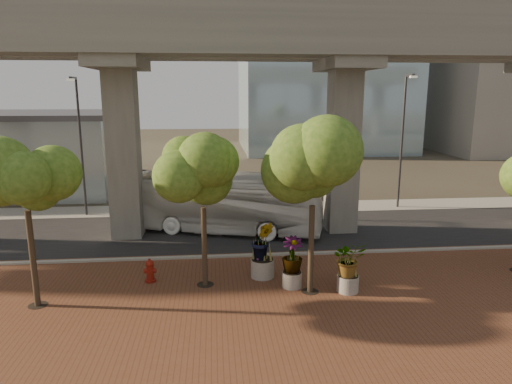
{
  "coord_description": "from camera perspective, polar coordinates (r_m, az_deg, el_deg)",
  "views": [
    {
      "loc": [
        -1.22,
        -22.86,
        7.8
      ],
      "look_at": [
        0.98,
        0.5,
        2.7
      ],
      "focal_mm": 32.0,
      "sensor_mm": 36.0,
      "label": 1
    }
  ],
  "objects": [
    {
      "name": "transit_viaduct",
      "position": [
        24.9,
        -2.61,
        11.07
      ],
      "size": [
        72.0,
        5.6,
        12.4
      ],
      "color": "gray",
      "rests_on": "ground"
    },
    {
      "name": "asphalt_road",
      "position": [
        26.08,
        -2.45,
        -5.1
      ],
      "size": [
        90.0,
        8.0,
        0.04
      ],
      "primitive_type": "cube",
      "color": "black",
      "rests_on": "ground"
    },
    {
      "name": "fire_hydrant",
      "position": [
        19.82,
        -13.11,
        -9.55
      ],
      "size": [
        0.5,
        0.45,
        1.0
      ],
      "color": "maroon",
      "rests_on": "ground"
    },
    {
      "name": "curb_strip",
      "position": [
        22.28,
        -1.92,
        -8.01
      ],
      "size": [
        70.0,
        0.25,
        0.16
      ],
      "primitive_type": "cube",
      "color": "#9A988F",
      "rests_on": "ground"
    },
    {
      "name": "street_tree_near_east",
      "position": [
        17.3,
        7.15,
        2.28
      ],
      "size": [
        4.26,
        4.26,
        6.73
      ],
      "color": "#453627",
      "rests_on": "ground"
    },
    {
      "name": "ground",
      "position": [
        24.19,
        -2.2,
        -6.55
      ],
      "size": [
        160.0,
        160.0,
        0.0
      ],
      "primitive_type": "plane",
      "color": "#3B342B",
      "rests_on": "ground"
    },
    {
      "name": "far_sidewalk",
      "position": [
        31.36,
        -2.97,
        -2.09
      ],
      "size": [
        90.0,
        3.0,
        0.06
      ],
      "primitive_type": "cube",
      "color": "#9A988F",
      "rests_on": "ground"
    },
    {
      "name": "street_tree_near_west",
      "position": [
        18.01,
        -6.68,
        1.52
      ],
      "size": [
        3.85,
        3.85,
        6.18
      ],
      "color": "#453627",
      "rests_on": "ground"
    },
    {
      "name": "street_tree_far_west",
      "position": [
        17.94,
        -26.97,
        1.14
      ],
      "size": [
        3.6,
        3.6,
        6.35
      ],
      "color": "#453627",
      "rests_on": "ground"
    },
    {
      "name": "streetlamp_east",
      "position": [
        32.33,
        17.92,
        7.11
      ],
      "size": [
        0.44,
        1.3,
        8.96
      ],
      "color": "#313136",
      "rests_on": "ground"
    },
    {
      "name": "transit_bus",
      "position": [
        26.05,
        -4.85,
        -1.42
      ],
      "size": [
        12.16,
        6.25,
        3.31
      ],
      "primitive_type": "imported",
      "rotation": [
        0.0,
        0.0,
        1.26
      ],
      "color": "silver",
      "rests_on": "ground"
    },
    {
      "name": "planter_right",
      "position": [
        18.6,
        4.56,
        -8.1
      ],
      "size": [
        1.97,
        1.97,
        2.11
      ],
      "color": "#AAA799",
      "rests_on": "ground"
    },
    {
      "name": "planter_front",
      "position": [
        18.49,
        11.52,
        -8.47
      ],
      "size": [
        1.91,
        1.91,
        2.1
      ],
      "color": "#9E988F",
      "rests_on": "ground"
    },
    {
      "name": "midrise_block",
      "position": [
        70.85,
        29.23,
        14.16
      ],
      "size": [
        18.0,
        16.0,
        24.0
      ],
      "primitive_type": "cube",
      "color": "#9D988D",
      "rests_on": "ground"
    },
    {
      "name": "streetlamp_west",
      "position": [
        30.72,
        -21.16,
        6.38
      ],
      "size": [
        0.43,
        1.26,
        8.72
      ],
      "color": "#2E2E33",
      "rests_on": "ground"
    },
    {
      "name": "brick_plaza",
      "position": [
        16.81,
        -0.63,
        -15.25
      ],
      "size": [
        70.0,
        13.0,
        0.06
      ],
      "primitive_type": "cube",
      "color": "brown",
      "rests_on": "ground"
    },
    {
      "name": "planter_left",
      "position": [
        19.45,
        0.82,
        -6.45
      ],
      "size": [
        2.25,
        2.25,
        2.47
      ],
      "color": "gray",
      "rests_on": "ground"
    }
  ]
}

